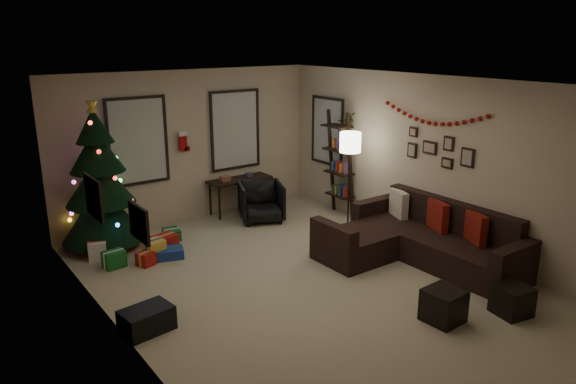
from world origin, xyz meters
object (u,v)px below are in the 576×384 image
Objects in this scene: desk_chair at (261,202)px; sofa at (417,242)px; desk at (240,182)px; bookshelf at (340,166)px; christmas_tree at (100,186)px.

sofa is at bearing -49.47° from desk_chair.
desk is 0.69m from desk_chair.
bookshelf is at bearing 0.29° from desk_chair.
desk is (2.66, 0.20, -0.41)m from christmas_tree.
christmas_tree is at bearing 165.93° from bookshelf.
bookshelf is (1.42, -1.23, 0.37)m from desk.
sofa is at bearing -101.32° from bookshelf.
sofa is at bearing -42.63° from christmas_tree.
desk is 1.72× the size of desk_chair.
desk_chair is (0.06, -0.65, -0.23)m from desk.
bookshelf is (4.08, -1.02, -0.05)m from christmas_tree.
christmas_tree is 4.97m from sofa.
christmas_tree is 1.96× the size of desk.
sofa reaches higher than desk_chair.
desk is 0.63× the size of bookshelf.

